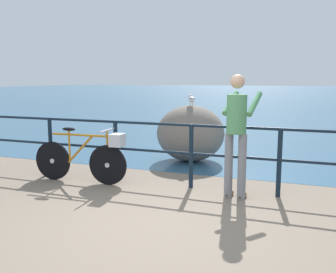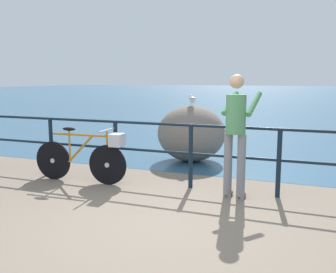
# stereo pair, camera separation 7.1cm
# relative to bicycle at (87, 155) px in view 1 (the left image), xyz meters

# --- Properties ---
(ground_plane) EXTENTS (120.00, 120.00, 0.10)m
(ground_plane) POSITION_rel_bicycle_xyz_m (1.68, 18.65, -0.51)
(ground_plane) COLOR #756656
(sea_surface) EXTENTS (120.00, 90.00, 0.01)m
(sea_surface) POSITION_rel_bicycle_xyz_m (1.68, 46.15, -0.46)
(sea_surface) COLOR #2D5675
(sea_surface) RESTS_ON ground_plane
(promenade_railing) EXTENTS (8.11, 0.07, 1.02)m
(promenade_railing) POSITION_rel_bicycle_xyz_m (1.68, 0.34, 0.17)
(promenade_railing) COLOR black
(promenade_railing) RESTS_ON ground_plane
(bicycle) EXTENTS (1.70, 0.48, 0.92)m
(bicycle) POSITION_rel_bicycle_xyz_m (0.00, 0.00, 0.00)
(bicycle) COLOR black
(bicycle) RESTS_ON ground_plane
(person_at_railing) EXTENTS (0.52, 0.67, 1.78)m
(person_at_railing) POSITION_rel_bicycle_xyz_m (2.44, 0.06, 0.53)
(person_at_railing) COLOR slate
(person_at_railing) RESTS_ON ground_plane
(breakwater_boulder_main) EXTENTS (1.42, 1.32, 1.17)m
(breakwater_boulder_main) POSITION_rel_bicycle_xyz_m (1.09, 2.23, 0.12)
(breakwater_boulder_main) COLOR slate
(breakwater_boulder_main) RESTS_ON ground
(seagull) EXTENTS (0.24, 0.32, 0.23)m
(seagull) POSITION_rel_bicycle_xyz_m (1.12, 2.18, 0.84)
(seagull) COLOR gold
(seagull) RESTS_ON breakwater_boulder_main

